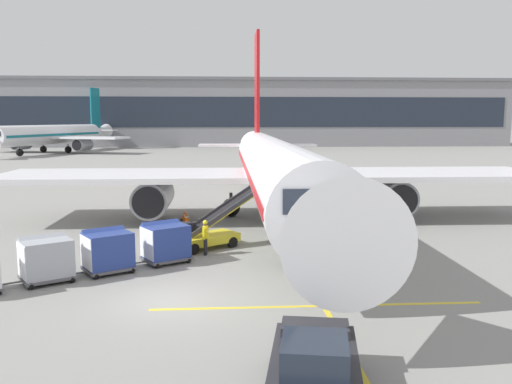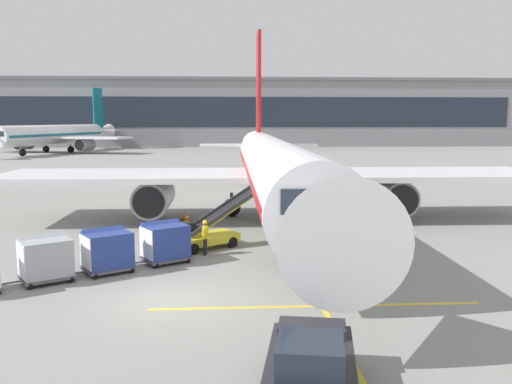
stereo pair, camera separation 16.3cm
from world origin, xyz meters
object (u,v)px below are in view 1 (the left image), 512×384
object	(u,v)px
baggage_cart_second	(107,250)
safety_cone_wingtip	(187,218)
safety_cone_engine_keepout	(184,216)
ground_crew_by_loader	(205,235)
ground_crew_by_carts	(158,238)
distant_airplane	(53,135)
baggage_cart_third	(46,258)
belt_loader	(209,231)
parked_airplane	(273,168)
baggage_cart_lead	(165,241)
pushback_tug	(314,369)
safety_cone_nose_mark	(193,229)

from	to	relation	value
baggage_cart_second	safety_cone_wingtip	bearing A→B (deg)	76.21
safety_cone_engine_keepout	baggage_cart_second	bearing A→B (deg)	-101.53
ground_crew_by_loader	ground_crew_by_carts	world-z (taller)	same
ground_crew_by_carts	distant_airplane	world-z (taller)	distant_airplane
baggage_cart_second	baggage_cart_third	size ratio (longest dim) A/B	1.00
ground_crew_by_carts	belt_loader	bearing A→B (deg)	39.31
safety_cone_wingtip	safety_cone_engine_keepout	bearing A→B (deg)	100.72
parked_airplane	safety_cone_engine_keepout	size ratio (longest dim) A/B	76.15
safety_cone_wingtip	baggage_cart_lead	bearing A→B (deg)	-92.24
ground_crew_by_loader	distant_airplane	world-z (taller)	distant_airplane
pushback_tug	ground_crew_by_carts	size ratio (longest dim) A/B	2.70
parked_airplane	safety_cone_engine_keepout	world-z (taller)	parked_airplane
safety_cone_wingtip	baggage_cart_third	bearing A→B (deg)	-111.88
belt_loader	distant_airplane	distance (m)	87.64
baggage_cart_second	parked_airplane	bearing A→B (deg)	55.84
distant_airplane	belt_loader	bearing A→B (deg)	-68.20
baggage_cart_second	ground_crew_by_carts	xyz separation A→B (m)	(1.89, 2.35, -0.00)
safety_cone_engine_keepout	baggage_cart_lead	bearing A→B (deg)	-90.82
safety_cone_wingtip	distant_airplane	bearing A→B (deg)	112.52
baggage_cart_second	safety_cone_wingtip	distance (m)	11.44
safety_cone_nose_mark	safety_cone_engine_keepout	bearing A→B (deg)	99.12
safety_cone_engine_keepout	safety_cone_nose_mark	world-z (taller)	safety_cone_nose_mark
belt_loader	baggage_cart_lead	size ratio (longest dim) A/B	1.84
baggage_cart_second	pushback_tug	xyz separation A→B (m)	(7.14, -11.38, -0.17)
belt_loader	safety_cone_nose_mark	distance (m)	3.05
baggage_cart_second	distant_airplane	bearing A→B (deg)	108.22
parked_airplane	ground_crew_by_loader	size ratio (longest dim) A/B	26.24
baggage_cart_second	pushback_tug	world-z (taller)	baggage_cart_second
baggage_cart_third	baggage_cart_second	bearing A→B (deg)	29.07
distant_airplane	safety_cone_engine_keepout	bearing A→B (deg)	-67.31
belt_loader	distant_airplane	world-z (taller)	distant_airplane
baggage_cart_lead	ground_crew_by_carts	size ratio (longest dim) A/B	1.57
baggage_cart_lead	distant_airplane	world-z (taller)	distant_airplane
belt_loader	ground_crew_by_loader	distance (m)	1.57
pushback_tug	safety_cone_wingtip	bearing A→B (deg)	101.13
safety_cone_wingtip	safety_cone_nose_mark	bearing A→B (deg)	-81.36
parked_airplane	safety_cone_wingtip	size ratio (longest dim) A/B	64.97
baggage_cart_lead	pushback_tug	world-z (taller)	baggage_cart_lead
ground_crew_by_carts	safety_cone_engine_keepout	size ratio (longest dim) A/B	2.90
ground_crew_by_carts	safety_cone_engine_keepout	bearing A→B (deg)	86.48
parked_airplane	distant_airplane	xyz separation A→B (m)	(-36.61, 73.29, 0.11)
safety_cone_engine_keepout	distant_airplane	distance (m)	79.66
baggage_cart_second	ground_crew_by_carts	size ratio (longest dim) A/B	1.57
parked_airplane	baggage_cart_second	distance (m)	15.17
belt_loader	pushback_tug	distance (m)	15.98
ground_crew_by_loader	baggage_cart_third	bearing A→B (deg)	-147.80
baggage_cart_lead	distant_airplane	xyz separation A→B (m)	(-30.55, 84.17, 2.55)
ground_crew_by_carts	distant_airplane	bearing A→B (deg)	109.86
belt_loader	safety_cone_engine_keepout	world-z (taller)	belt_loader
pushback_tug	baggage_cart_lead	bearing A→B (deg)	110.39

